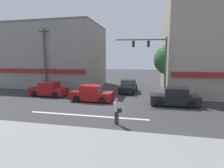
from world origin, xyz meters
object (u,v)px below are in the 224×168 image
at_px(sedan_crossing_leftbound, 49,90).
at_px(street_tree, 169,60).
at_px(utility_pole_near_left, 45,59).
at_px(traffic_light_mast, 156,58).
at_px(pedestrian_foreground_with_bag, 117,110).
at_px(sedan_crossing_rightbound, 92,94).
at_px(sedan_waiting_far, 128,87).
at_px(sedan_approaching_near, 174,98).

bearing_deg(sedan_crossing_leftbound, street_tree, 20.88).
xyz_separation_m(utility_pole_near_left, traffic_light_mast, (13.71, -2.64, 0.04)).
bearing_deg(utility_pole_near_left, pedestrian_foreground_with_bag, -41.44).
height_order(sedan_crossing_rightbound, sedan_crossing_leftbound, same).
distance_m(sedan_waiting_far, pedestrian_foreground_with_bag, 11.15).
relative_size(sedan_approaching_near, pedestrian_foreground_with_bag, 2.48).
relative_size(sedan_approaching_near, sedan_crossing_leftbound, 0.99).
height_order(utility_pole_near_left, sedan_approaching_near, utility_pole_near_left).
bearing_deg(utility_pole_near_left, traffic_light_mast, -10.92).
bearing_deg(sedan_approaching_near, utility_pole_near_left, 164.34).
distance_m(utility_pole_near_left, pedestrian_foreground_with_bag, 15.37).
relative_size(sedan_crossing_rightbound, sedan_approaching_near, 1.01).
relative_size(traffic_light_mast, sedan_approaching_near, 1.50).
relative_size(utility_pole_near_left, pedestrian_foreground_with_bag, 4.78).
bearing_deg(pedestrian_foreground_with_bag, traffic_light_mast, 71.56).
xyz_separation_m(sedan_crossing_rightbound, sedan_approaching_near, (7.69, -0.08, 0.00)).
distance_m(traffic_light_mast, sedan_waiting_far, 6.00).
bearing_deg(street_tree, pedestrian_foreground_with_bag, -109.16).
bearing_deg(sedan_crossing_rightbound, utility_pole_near_left, 151.22).
distance_m(sedan_waiting_far, sedan_crossing_leftbound, 9.41).
xyz_separation_m(utility_pole_near_left, sedan_crossing_rightbound, (7.71, -4.23, -3.43)).
xyz_separation_m(traffic_light_mast, sedan_crossing_rightbound, (-6.00, -1.59, -3.46)).
height_order(sedan_crossing_rightbound, sedan_approaching_near, same).
relative_size(street_tree, pedestrian_foreground_with_bag, 3.56).
xyz_separation_m(traffic_light_mast, pedestrian_foreground_with_bag, (-2.44, -7.31, -3.22)).
bearing_deg(pedestrian_foreground_with_bag, sedan_approaching_near, 53.81).
distance_m(sedan_crossing_rightbound, sedan_approaching_near, 7.69).
distance_m(sedan_crossing_rightbound, sedan_waiting_far, 6.15).
bearing_deg(sedan_crossing_leftbound, sedan_waiting_far, 25.53).
distance_m(traffic_light_mast, sedan_crossing_leftbound, 12.07).
height_order(sedan_approaching_near, sedan_waiting_far, same).
bearing_deg(sedan_crossing_leftbound, traffic_light_mast, 1.16).
height_order(utility_pole_near_left, sedan_crossing_rightbound, utility_pole_near_left).
bearing_deg(pedestrian_foreground_with_bag, sedan_crossing_rightbound, 121.95).
distance_m(utility_pole_near_left, traffic_light_mast, 13.96).
bearing_deg(sedan_crossing_rightbound, street_tree, 39.60).
bearing_deg(traffic_light_mast, sedan_crossing_leftbound, -178.84).
distance_m(utility_pole_near_left, sedan_waiting_far, 11.24).
distance_m(sedan_approaching_near, sedan_crossing_leftbound, 13.32).
xyz_separation_m(utility_pole_near_left, sedan_approaching_near, (15.39, -4.32, -3.43)).
bearing_deg(sedan_approaching_near, traffic_light_mast, 135.26).
bearing_deg(sedan_crossing_leftbound, pedestrian_foreground_with_bag, -37.78).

